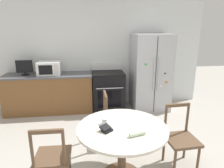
{
  "coord_description": "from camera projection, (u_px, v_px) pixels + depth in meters",
  "views": [
    {
      "loc": [
        -0.32,
        -2.31,
        1.96
      ],
      "look_at": [
        0.13,
        1.15,
        0.95
      ],
      "focal_mm": 32.0,
      "sensor_mm": 36.0,
      "label": 1
    }
  ],
  "objects": [
    {
      "name": "back_wall",
      "position": [
        99.0,
        54.0,
        4.95
      ],
      "size": [
        5.2,
        0.1,
        2.6
      ],
      "color": "silver",
      "rests_on": "ground_plane"
    },
    {
      "name": "kitchen_counter",
      "position": [
        50.0,
        93.0,
        4.7
      ],
      "size": [
        2.01,
        0.64,
        0.9
      ],
      "color": "brown",
      "rests_on": "ground_plane"
    },
    {
      "name": "refrigerator",
      "position": [
        150.0,
        72.0,
        4.78
      ],
      "size": [
        0.86,
        0.78,
        1.8
      ],
      "color": "#B2B5BA",
      "rests_on": "ground_plane"
    },
    {
      "name": "oven_range",
      "position": [
        108.0,
        90.0,
        4.84
      ],
      "size": [
        0.74,
        0.68,
        1.08
      ],
      "color": "black",
      "rests_on": "ground_plane"
    },
    {
      "name": "microwave",
      "position": [
        49.0,
        68.0,
        4.53
      ],
      "size": [
        0.5,
        0.39,
        0.29
      ],
      "color": "white",
      "rests_on": "kitchen_counter"
    },
    {
      "name": "countertop_tv",
      "position": [
        24.0,
        67.0,
        4.47
      ],
      "size": [
        0.35,
        0.16,
        0.34
      ],
      "color": "black",
      "rests_on": "kitchen_counter"
    },
    {
      "name": "dining_table",
      "position": [
        122.0,
        138.0,
        2.56
      ],
      "size": [
        1.15,
        1.15,
        0.74
      ],
      "color": "beige",
      "rests_on": "ground_plane"
    },
    {
      "name": "dining_chair_right",
      "position": [
        181.0,
        139.0,
        2.82
      ],
      "size": [
        0.44,
        0.44,
        0.9
      ],
      "rotation": [
        0.0,
        0.0,
        3.2
      ],
      "color": "brown",
      "rests_on": "ground_plane"
    },
    {
      "name": "dining_chair_far",
      "position": [
        115.0,
        119.0,
        3.43
      ],
      "size": [
        0.42,
        0.42,
        0.9
      ],
      "rotation": [
        0.0,
        0.0,
        4.72
      ],
      "color": "brown",
      "rests_on": "ground_plane"
    },
    {
      "name": "dining_chair_left",
      "position": [
        52.0,
        158.0,
        2.41
      ],
      "size": [
        0.43,
        0.43,
        0.9
      ],
      "rotation": [
        0.0,
        0.0,
        6.26
      ],
      "color": "brown",
      "rests_on": "ground_plane"
    },
    {
      "name": "candle_glass",
      "position": [
        105.0,
        121.0,
        2.58
      ],
      "size": [
        0.08,
        0.08,
        0.08
      ],
      "color": "silver",
      "rests_on": "dining_table"
    },
    {
      "name": "folded_napkin",
      "position": [
        137.0,
        134.0,
        2.3
      ],
      "size": [
        0.21,
        0.1,
        0.05
      ],
      "color": "beige",
      "rests_on": "dining_table"
    },
    {
      "name": "wallet",
      "position": [
        106.0,
        129.0,
        2.41
      ],
      "size": [
        0.17,
        0.17,
        0.07
      ],
      "color": "black",
      "rests_on": "dining_table"
    }
  ]
}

